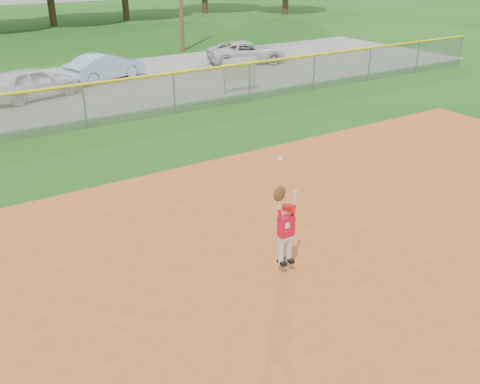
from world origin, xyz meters
name	(u,v)px	position (x,y,z in m)	size (l,w,h in m)	color
ground	(257,257)	(0.00, 0.00, 0.00)	(120.00, 120.00, 0.00)	#1B5112
clay_infield	(369,341)	(0.00, -3.00, 0.02)	(24.00, 16.00, 0.04)	#B35220
parking_strip	(40,93)	(0.00, 16.00, 0.01)	(44.00, 10.00, 0.03)	gray
car_white_a	(32,83)	(-0.46, 15.04, 0.67)	(1.51, 3.75, 1.28)	silver
car_blue	(105,67)	(3.21, 16.74, 0.64)	(1.28, 3.68, 1.21)	#8AB1CE
car_white_b	(247,52)	(10.93, 16.49, 0.61)	(1.92, 4.16, 1.16)	silver
sponsor_sign	(240,70)	(7.10, 11.37, 0.96)	(1.64, 0.08, 1.46)	gray
outfield_fence	(84,103)	(0.00, 10.00, 0.88)	(40.06, 0.10, 1.55)	gray
ballplayer	(285,225)	(0.07, -0.76, 1.02)	(0.52, 0.22, 2.11)	silver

